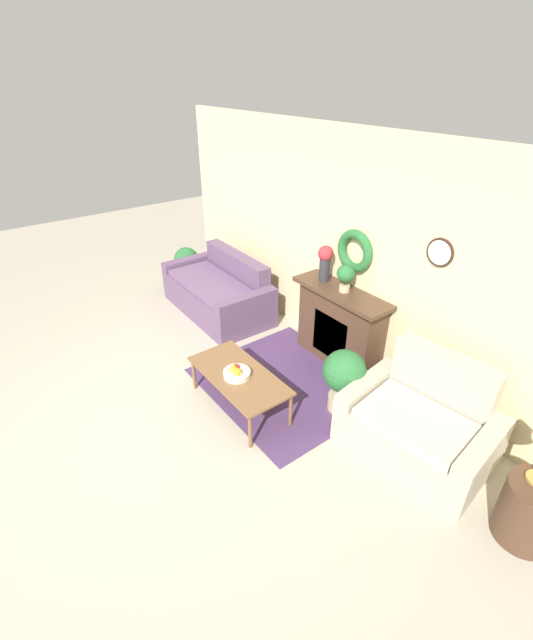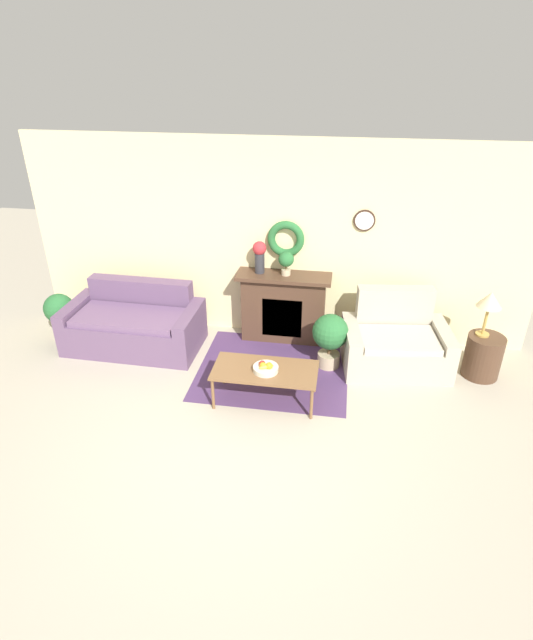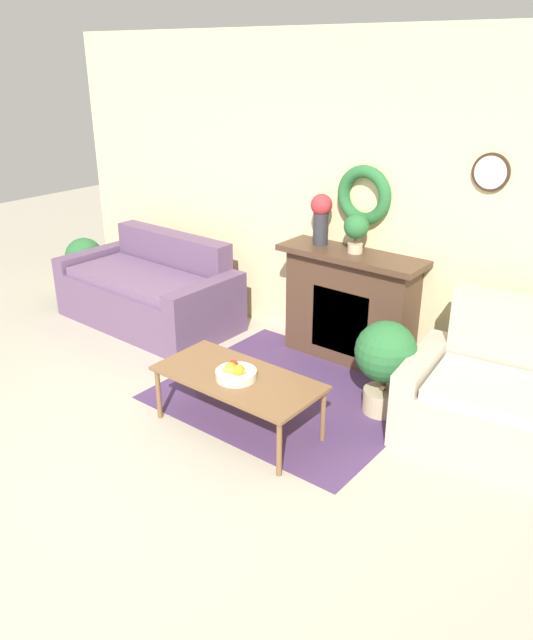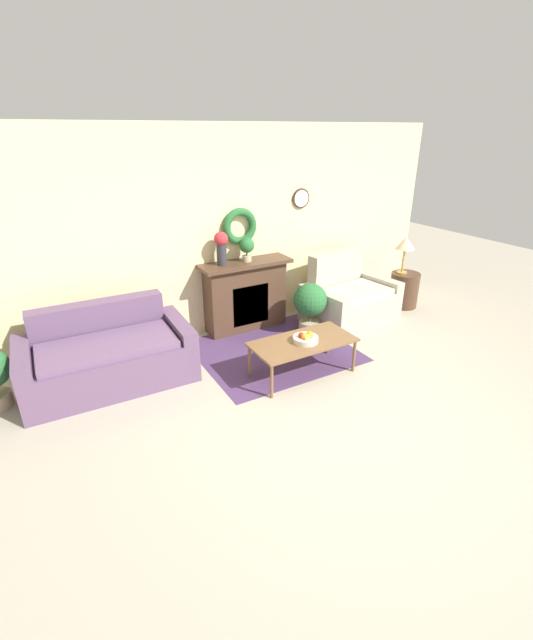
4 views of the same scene
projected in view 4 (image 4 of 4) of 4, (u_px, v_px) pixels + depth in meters
The scene contains 13 objects.
ground_plane at pixel (352, 427), 4.11m from camera, with size 16.00×16.00×0.00m, color #ADA38E.
floor_rug at pixel (274, 350), 5.51m from camera, with size 1.89×1.68×0.01m.
wall_back at pixel (228, 232), 5.71m from camera, with size 6.80×0.17×2.70m.
fireplace at pixel (246, 295), 5.96m from camera, with size 1.27×0.41×0.98m.
couch_left at pixel (108, 356), 4.74m from camera, with size 1.81×0.96×0.85m.
loveseat_right at pixel (348, 298), 6.37m from camera, with size 1.41×1.05×0.95m.
coffee_table at pixel (303, 344), 4.84m from camera, with size 1.19×0.58×0.43m.
fruit_bowl at pixel (306, 338), 4.79m from camera, with size 0.29×0.29×0.12m.
side_table_by_loveseat at pixel (404, 290), 6.80m from camera, with size 0.45×0.45×0.55m.
table_lamp at pixel (405, 244), 6.51m from camera, with size 0.29×0.29×0.58m.
vase_on_mantel_left at pixel (221, 246), 5.51m from camera, with size 0.18×0.18×0.43m.
potted_plant_on_mantel at pixel (247, 247), 5.68m from camera, with size 0.21×0.21×0.32m.
potted_plant_floor_by_loveseat at pixel (310, 304), 5.80m from camera, with size 0.45×0.45×0.73m.
Camera 4 is at (-2.36, -2.48, 2.62)m, focal length 24.00 mm.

